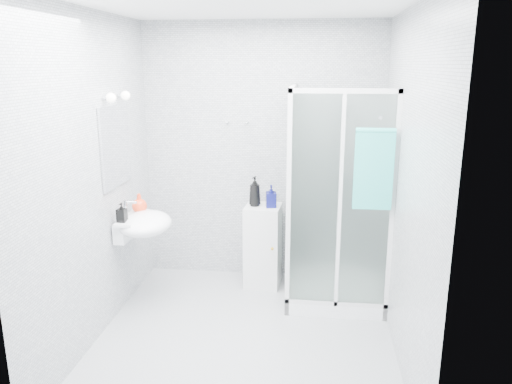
# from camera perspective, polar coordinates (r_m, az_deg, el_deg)

# --- Properties ---
(room) EXTENTS (2.40, 2.60, 2.60)m
(room) POSITION_cam_1_polar(r_m,az_deg,el_deg) (3.79, -1.38, 0.91)
(room) COLOR #B8BCBF
(room) RESTS_ON ground
(shower_enclosure) EXTENTS (0.90, 0.95, 2.00)m
(shower_enclosure) POSITION_cam_1_polar(r_m,az_deg,el_deg) (4.75, 8.10, -7.20)
(shower_enclosure) COLOR white
(shower_enclosure) RESTS_ON ground
(wall_basin) EXTENTS (0.46, 0.56, 0.35)m
(wall_basin) POSITION_cam_1_polar(r_m,az_deg,el_deg) (4.59, -12.83, -3.59)
(wall_basin) COLOR white
(wall_basin) RESTS_ON ground
(mirror) EXTENTS (0.02, 0.60, 0.70)m
(mirror) POSITION_cam_1_polar(r_m,az_deg,el_deg) (4.50, -15.73, 5.10)
(mirror) COLOR white
(mirror) RESTS_ON room
(vanity_lights) EXTENTS (0.10, 0.40, 0.08)m
(vanity_lights) POSITION_cam_1_polar(r_m,az_deg,el_deg) (4.43, -15.50, 10.47)
(vanity_lights) COLOR silver
(vanity_lights) RESTS_ON room
(wall_hooks) EXTENTS (0.23, 0.06, 0.03)m
(wall_hooks) POSITION_cam_1_polar(r_m,az_deg,el_deg) (5.00, -2.21, 7.91)
(wall_hooks) COLOR silver
(wall_hooks) RESTS_ON room
(storage_cabinet) EXTENTS (0.36, 0.38, 0.83)m
(storage_cabinet) POSITION_cam_1_polar(r_m,az_deg,el_deg) (5.03, 0.79, -6.17)
(storage_cabinet) COLOR silver
(storage_cabinet) RESTS_ON ground
(hand_towel) EXTENTS (0.31, 0.05, 0.67)m
(hand_towel) POSITION_cam_1_polar(r_m,az_deg,el_deg) (4.12, 13.31, 2.76)
(hand_towel) COLOR #30B6AB
(hand_towel) RESTS_ON shower_enclosure
(shampoo_bottle_a) EXTENTS (0.14, 0.14, 0.29)m
(shampoo_bottle_a) POSITION_cam_1_polar(r_m,az_deg,el_deg) (4.87, -0.14, 0.09)
(shampoo_bottle_a) COLOR black
(shampoo_bottle_a) RESTS_ON storage_cabinet
(shampoo_bottle_b) EXTENTS (0.11, 0.12, 0.22)m
(shampoo_bottle_b) POSITION_cam_1_polar(r_m,az_deg,el_deg) (4.84, 1.73, -0.48)
(shampoo_bottle_b) COLOR #0E1054
(shampoo_bottle_b) RESTS_ON storage_cabinet
(soap_dispenser_orange) EXTENTS (0.16, 0.16, 0.18)m
(soap_dispenser_orange) POSITION_cam_1_polar(r_m,az_deg,el_deg) (4.69, -13.19, -1.24)
(soap_dispenser_orange) COLOR #F4411C
(soap_dispenser_orange) RESTS_ON wall_basin
(soap_dispenser_black) EXTENTS (0.08, 0.08, 0.17)m
(soap_dispenser_black) POSITION_cam_1_polar(r_m,az_deg,el_deg) (4.45, -15.10, -2.27)
(soap_dispenser_black) COLOR black
(soap_dispenser_black) RESTS_ON wall_basin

